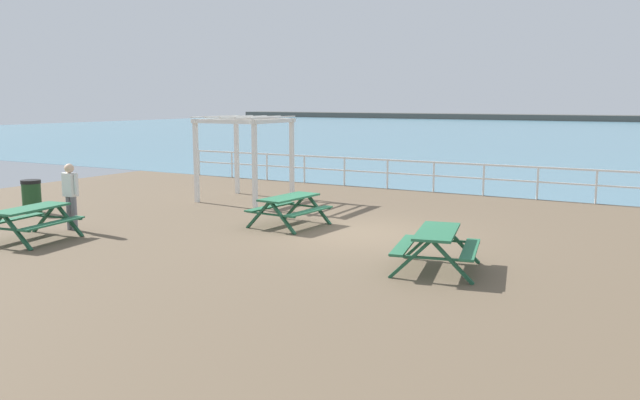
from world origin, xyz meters
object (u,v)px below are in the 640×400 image
object	(u,v)px
lattice_pergola	(245,138)
picnic_table_mid_centre	(289,204)
picnic_table_near_right	(31,216)
visitor	(71,192)
litter_bin	(32,196)
picnic_table_near_left	(437,240)

from	to	relation	value
lattice_pergola	picnic_table_mid_centre	bearing A→B (deg)	-41.96
picnic_table_near_right	visitor	xyz separation A→B (m)	(-0.22, 1.30, 0.36)
picnic_table_near_right	picnic_table_mid_centre	bearing A→B (deg)	-51.98
visitor	picnic_table_near_right	bearing A→B (deg)	-170.75
litter_bin	picnic_table_mid_centre	bearing A→B (deg)	14.68
picnic_table_near_left	picnic_table_near_right	size ratio (longest dim) A/B	1.04
litter_bin	lattice_pergola	bearing A→B (deg)	52.11
litter_bin	picnic_table_near_right	bearing A→B (deg)	-36.66
lattice_pergola	picnic_table_near_left	bearing A→B (deg)	-34.36
visitor	litter_bin	bearing A→B (deg)	69.37
picnic_table_near_right	picnic_table_near_left	bearing A→B (deg)	-85.05
picnic_table_mid_centre	lattice_pergola	size ratio (longest dim) A/B	0.71
picnic_table_near_left	lattice_pergola	world-z (taller)	lattice_pergola
picnic_table_near_left	visitor	bearing A→B (deg)	82.54
picnic_table_near_left	picnic_table_mid_centre	distance (m)	5.29
picnic_table_mid_centre	litter_bin	xyz separation A→B (m)	(-7.49, -1.96, -0.10)
litter_bin	picnic_table_near_left	bearing A→B (deg)	-1.62
picnic_table_near_left	visitor	distance (m)	9.25
visitor	picnic_table_mid_centre	bearing A→B (deg)	-55.53
picnic_table_near_right	picnic_table_mid_centre	xyz separation A→B (m)	(4.22, 4.39, 0.00)
visitor	lattice_pergola	xyz separation A→B (m)	(0.85, 6.13, 1.05)
visitor	lattice_pergola	distance (m)	6.28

